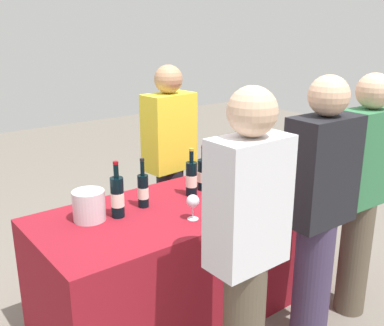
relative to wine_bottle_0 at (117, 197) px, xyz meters
name	(u,v)px	position (x,y,z in m)	size (l,w,h in m)	color
ground_plane	(192,305)	(0.48, -0.07, -0.89)	(12.00, 12.00, 0.00)	slate
tasting_table	(192,255)	(0.48, -0.07, -0.50)	(1.98, 0.82, 0.76)	maroon
wine_bottle_0	(117,197)	(0.00, 0.00, 0.00)	(0.08, 0.08, 0.33)	black
wine_bottle_1	(143,190)	(0.19, 0.04, -0.02)	(0.07, 0.07, 0.31)	black
wine_bottle_2	(191,178)	(0.54, 0.01, -0.01)	(0.07, 0.07, 0.32)	black
wine_bottle_3	(203,174)	(0.67, 0.04, -0.01)	(0.08, 0.08, 0.31)	black
wine_bottle_4	(229,162)	(0.95, 0.11, 0.00)	(0.07, 0.07, 0.33)	black
wine_glass_0	(193,202)	(0.32, -0.29, -0.02)	(0.08, 0.08, 0.15)	silver
wine_glass_1	(236,182)	(0.74, -0.20, -0.01)	(0.07, 0.07, 0.15)	silver
wine_glass_2	(270,171)	(1.08, -0.17, -0.02)	(0.07, 0.07, 0.14)	silver
ice_bucket	(89,206)	(-0.15, 0.06, -0.04)	(0.18, 0.18, 0.17)	silver
server_pouring	(170,160)	(0.74, 0.54, -0.05)	(0.40, 0.24, 1.55)	black
guest_0	(247,247)	(0.18, -0.87, -0.01)	(0.37, 0.21, 1.60)	brown
guest_1	(319,209)	(0.81, -0.78, -0.03)	(0.40, 0.23, 1.59)	#3F3351
guest_2	(362,189)	(1.29, -0.75, -0.03)	(0.36, 0.21, 1.57)	brown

